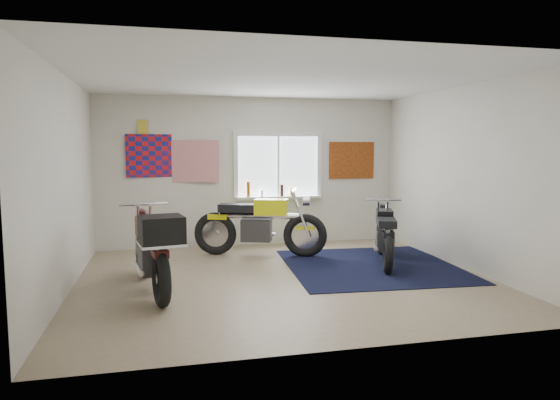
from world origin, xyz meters
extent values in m
plane|color=#9E896B|center=(0.00, 0.00, 0.00)|extent=(5.50, 5.50, 0.00)
plane|color=white|center=(0.00, 0.00, 2.70)|extent=(5.50, 5.50, 0.00)
plane|color=silver|center=(0.00, 2.50, 1.35)|extent=(5.50, 0.00, 5.50)
plane|color=silver|center=(0.00, -2.50, 1.35)|extent=(5.50, 0.00, 5.50)
plane|color=silver|center=(-2.75, 0.00, 1.35)|extent=(0.00, 5.00, 5.00)
plane|color=silver|center=(2.75, 0.00, 1.35)|extent=(0.00, 5.00, 5.00)
cube|color=black|center=(1.47, 0.38, 0.01)|extent=(2.67, 2.76, 0.01)
cube|color=white|center=(0.50, 2.48, 1.45)|extent=(1.50, 0.02, 1.10)
cube|color=white|center=(0.50, 2.47, 2.04)|extent=(1.66, 0.06, 0.08)
cube|color=white|center=(0.50, 2.47, 0.86)|extent=(1.66, 0.06, 0.08)
cube|color=white|center=(-0.29, 2.47, 1.45)|extent=(0.08, 0.06, 1.10)
cube|color=white|center=(1.29, 2.47, 1.45)|extent=(0.08, 0.06, 1.10)
cube|color=white|center=(0.50, 2.47, 1.45)|extent=(0.04, 0.06, 1.10)
cube|color=white|center=(0.50, 2.41, 0.88)|extent=(1.60, 0.16, 0.04)
cylinder|color=#8D4414|center=(-0.07, 2.40, 1.04)|extent=(0.07, 0.07, 0.28)
cylinder|color=white|center=(0.18, 2.40, 0.96)|extent=(0.06, 0.06, 0.12)
cylinder|color=black|center=(0.55, 2.40, 1.01)|extent=(0.06, 0.06, 0.22)
cylinder|color=orange|center=(0.73, 2.40, 0.97)|extent=(0.05, 0.05, 0.14)
plane|color=red|center=(-1.70, 2.48, 1.65)|extent=(1.00, 0.07, 1.00)
plane|color=red|center=(-1.05, 2.46, 1.55)|extent=(0.90, 0.09, 0.90)
cube|color=gold|center=(-1.90, 2.48, 2.15)|extent=(0.18, 0.02, 0.24)
cube|color=#A54C14|center=(1.95, 2.48, 1.55)|extent=(0.90, 0.03, 0.70)
torus|color=black|center=(0.67, 1.24, 0.36)|extent=(0.73, 0.38, 0.72)
torus|color=black|center=(-0.75, 1.76, 0.36)|extent=(0.73, 0.38, 0.72)
cylinder|color=silver|center=(0.67, 1.24, 0.36)|extent=(0.15, 0.14, 0.12)
cylinder|color=silver|center=(-0.75, 1.76, 0.36)|extent=(0.15, 0.14, 0.12)
cylinder|color=silver|center=(-0.04, 1.50, 0.67)|extent=(1.31, 0.56, 0.10)
cube|color=#2F2E31|center=(-0.09, 1.52, 0.43)|extent=(0.56, 0.45, 0.37)
cylinder|color=silver|center=(-0.03, 1.68, 0.32)|extent=(0.58, 0.27, 0.08)
cube|color=#DEE10B|center=(0.14, 1.43, 0.82)|extent=(0.60, 0.45, 0.26)
cube|color=black|center=(-0.39, 1.63, 0.80)|extent=(0.66, 0.49, 0.13)
cube|color=#DEE10B|center=(-0.70, 1.74, 0.65)|extent=(0.36, 0.27, 0.09)
cube|color=#DEE10B|center=(0.67, 1.24, 0.49)|extent=(0.34, 0.25, 0.05)
cylinder|color=silver|center=(0.49, 1.31, 1.10)|extent=(0.27, 0.64, 0.04)
cylinder|color=silver|center=(0.69, 1.23, 0.93)|extent=(0.16, 0.20, 0.17)
torus|color=black|center=(1.98, 1.13, 0.29)|extent=(0.32, 0.59, 0.58)
torus|color=black|center=(1.52, -0.08, 0.29)|extent=(0.32, 0.59, 0.58)
cylinder|color=silver|center=(1.98, 1.13, 0.29)|extent=(0.12, 0.13, 0.10)
cylinder|color=silver|center=(1.52, -0.08, 0.29)|extent=(0.12, 0.13, 0.10)
cylinder|color=silver|center=(1.75, 0.53, 0.58)|extent=(0.50, 1.12, 0.08)
cube|color=#2F2E31|center=(1.73, 0.48, 0.37)|extent=(0.39, 0.48, 0.32)
cylinder|color=silver|center=(1.59, 0.54, 0.28)|extent=(0.24, 0.50, 0.06)
cube|color=black|center=(1.81, 0.68, 0.71)|extent=(0.39, 0.52, 0.22)
cube|color=black|center=(1.63, 0.22, 0.69)|extent=(0.42, 0.57, 0.11)
cube|color=black|center=(1.53, -0.04, 0.56)|extent=(0.24, 0.31, 0.07)
cube|color=black|center=(1.98, 1.13, 0.40)|extent=(0.21, 0.29, 0.05)
cylinder|color=silver|center=(1.92, 0.98, 0.95)|extent=(0.55, 0.24, 0.03)
cylinder|color=silver|center=(1.99, 1.15, 0.80)|extent=(0.17, 0.14, 0.15)
torus|color=black|center=(-1.87, 0.51, 0.33)|extent=(0.25, 0.68, 0.66)
torus|color=black|center=(-1.63, -0.89, 0.33)|extent=(0.25, 0.68, 0.66)
cylinder|color=silver|center=(-1.87, 0.51, 0.33)|extent=(0.12, 0.13, 0.11)
cylinder|color=silver|center=(-1.63, -0.89, 0.33)|extent=(0.12, 0.13, 0.11)
cylinder|color=silver|center=(-1.75, -0.19, 0.63)|extent=(0.31, 1.28, 0.09)
cube|color=#2F2E31|center=(-1.74, -0.24, 0.41)|extent=(0.36, 0.50, 0.35)
cylinder|color=silver|center=(-1.90, -0.27, 0.31)|extent=(0.17, 0.56, 0.07)
cube|color=#3E0A0A|center=(-1.78, -0.01, 0.77)|extent=(0.35, 0.55, 0.24)
cube|color=black|center=(-1.69, -0.54, 0.75)|extent=(0.38, 0.60, 0.12)
cube|color=#3E0A0A|center=(-1.64, -0.84, 0.61)|extent=(0.21, 0.33, 0.08)
cube|color=#3E0A0A|center=(-1.87, 0.51, 0.45)|extent=(0.19, 0.31, 0.05)
cylinder|color=silver|center=(-1.84, 0.33, 1.04)|extent=(0.63, 0.15, 0.04)
cylinder|color=silver|center=(-1.88, 0.53, 0.88)|extent=(0.18, 0.13, 0.16)
cube|color=black|center=(-1.61, -0.99, 0.90)|extent=(0.53, 0.50, 0.31)
camera|label=1|loc=(-1.58, -6.53, 1.79)|focal=32.00mm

